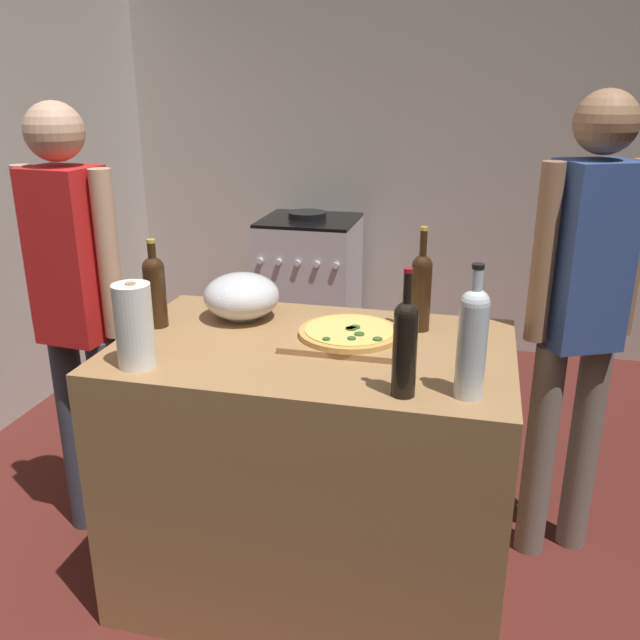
{
  "coord_description": "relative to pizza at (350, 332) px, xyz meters",
  "views": [
    {
      "loc": [
        0.54,
        -1.27,
        1.72
      ],
      "look_at": [
        0.05,
        0.79,
        0.97
      ],
      "focal_mm": 38.07,
      "sensor_mm": 36.0,
      "label": 1
    }
  ],
  "objects": [
    {
      "name": "ground_plane",
      "position": [
        -0.16,
        0.82,
        -0.96
      ],
      "size": [
        4.2,
        3.75,
        0.02
      ],
      "primitive_type": "cube",
      "color": "#511E19"
    },
    {
      "name": "kitchen_wall_rear",
      "position": [
        -0.16,
        2.45,
        0.35
      ],
      "size": [
        4.2,
        0.1,
        2.6
      ],
      "primitive_type": "cube",
      "color": "#BCB7AD",
      "rests_on": "ground_plane"
    },
    {
      "name": "counter",
      "position": [
        -0.11,
        -0.06,
        -0.49
      ],
      "size": [
        1.27,
        0.79,
        0.92
      ],
      "primitive_type": "cube",
      "color": "#9E7247",
      "rests_on": "ground_plane"
    },
    {
      "name": "cutting_board",
      "position": [
        -0.0,
        0.0,
        -0.02
      ],
      "size": [
        0.4,
        0.32,
        0.02
      ],
      "primitive_type": "cube",
      "color": "#9E7247",
      "rests_on": "counter"
    },
    {
      "name": "pizza",
      "position": [
        0.0,
        0.0,
        0.0
      ],
      "size": [
        0.33,
        0.33,
        0.03
      ],
      "color": "tan",
      "rests_on": "cutting_board"
    },
    {
      "name": "mixing_bowl",
      "position": [
        -0.42,
        0.13,
        0.05
      ],
      "size": [
        0.27,
        0.27,
        0.16
      ],
      "color": "#B2B2B7",
      "rests_on": "counter"
    },
    {
      "name": "paper_towel_roll",
      "position": [
        -0.57,
        -0.34,
        0.1
      ],
      "size": [
        0.11,
        0.11,
        0.26
      ],
      "color": "white",
      "rests_on": "counter"
    },
    {
      "name": "wine_bottle_green",
      "position": [
        -0.67,
        -0.01,
        0.11
      ],
      "size": [
        0.07,
        0.07,
        0.31
      ],
      "color": "#331E0F",
      "rests_on": "counter"
    },
    {
      "name": "wine_bottle_dark",
      "position": [
        0.39,
        -0.32,
        0.14
      ],
      "size": [
        0.08,
        0.08,
        0.37
      ],
      "color": "silver",
      "rests_on": "counter"
    },
    {
      "name": "wine_bottle_clear",
      "position": [
        0.21,
        0.16,
        0.12
      ],
      "size": [
        0.07,
        0.07,
        0.35
      ],
      "color": "#331E0F",
      "rests_on": "counter"
    },
    {
      "name": "wine_bottle_amber",
      "position": [
        0.22,
        -0.36,
        0.12
      ],
      "size": [
        0.07,
        0.07,
        0.35
      ],
      "color": "black",
      "rests_on": "counter"
    },
    {
      "name": "stove",
      "position": [
        -0.66,
        2.05,
        -0.49
      ],
      "size": [
        0.59,
        0.58,
        0.94
      ],
      "color": "#B7B7BC",
      "rests_on": "ground_plane"
    },
    {
      "name": "person_in_stripes",
      "position": [
        -1.02,
        0.03,
        0.01
      ],
      "size": [
        0.4,
        0.22,
        1.66
      ],
      "color": "#383D4C",
      "rests_on": "ground_plane"
    },
    {
      "name": "person_in_red",
      "position": [
        0.75,
        0.34,
        0.04
      ],
      "size": [
        0.37,
        0.28,
        1.7
      ],
      "color": "slate",
      "rests_on": "ground_plane"
    }
  ]
}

